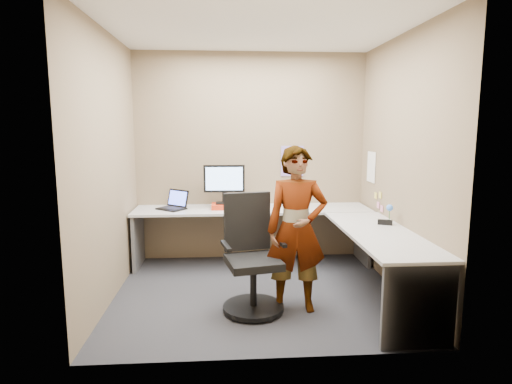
{
  "coord_description": "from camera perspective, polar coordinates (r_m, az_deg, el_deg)",
  "views": [
    {
      "loc": [
        -0.33,
        -4.32,
        1.76
      ],
      "look_at": [
        -0.01,
        0.25,
        1.05
      ],
      "focal_mm": 30.0,
      "sensor_mm": 36.0,
      "label": 1
    }
  ],
  "objects": [
    {
      "name": "monitor",
      "position": [
        5.35,
        -4.26,
        1.49
      ],
      "size": [
        0.51,
        0.15,
        0.49
      ],
      "rotation": [
        0.0,
        0.0,
        -0.01
      ],
      "color": "black",
      "rests_on": "paper_ream"
    },
    {
      "name": "calendar_white",
      "position": [
        5.55,
        15.12,
        3.23
      ],
      "size": [
        0.01,
        0.28,
        0.38
      ],
      "primitive_type": "cube",
      "color": "white",
      "rests_on": "wall_right"
    },
    {
      "name": "wall_back",
      "position": [
        5.65,
        -0.7,
        4.64
      ],
      "size": [
        3.0,
        0.0,
        3.0
      ],
      "primitive_type": "plane",
      "rotation": [
        1.57,
        0.0,
        0.0
      ],
      "color": "#756248",
      "rests_on": "ground"
    },
    {
      "name": "wall_right",
      "position": [
        4.71,
        18.85,
        3.34
      ],
      "size": [
        0.0,
        2.7,
        2.7
      ],
      "primitive_type": "plane",
      "rotation": [
        1.57,
        0.0,
        -1.57
      ],
      "color": "#756248",
      "rests_on": "ground"
    },
    {
      "name": "trackball_mouse",
      "position": [
        5.41,
        -4.77,
        -1.93
      ],
      "size": [
        0.12,
        0.08,
        0.07
      ],
      "color": "#B7B7BC",
      "rests_on": "desk"
    },
    {
      "name": "sticky_note_a",
      "position": [
        5.26,
        16.23,
        -0.4
      ],
      "size": [
        0.01,
        0.07,
        0.07
      ],
      "primitive_type": "cube",
      "color": "#F2E059",
      "rests_on": "wall_right"
    },
    {
      "name": "origami",
      "position": [
        5.37,
        2.73,
        -1.93
      ],
      "size": [
        0.1,
        0.1,
        0.06
      ],
      "primitive_type": "cone",
      "color": "white",
      "rests_on": "desk"
    },
    {
      "name": "sticky_note_d",
      "position": [
        5.41,
        15.67,
        -0.46
      ],
      "size": [
        0.01,
        0.07,
        0.07
      ],
      "primitive_type": "cube",
      "color": "#F2E059",
      "rests_on": "wall_right"
    },
    {
      "name": "ground",
      "position": [
        4.68,
        0.29,
        -13.29
      ],
      "size": [
        3.0,
        3.0,
        0.0
      ],
      "primitive_type": "plane",
      "color": "#232328",
      "rests_on": "ground"
    },
    {
      "name": "ceiling",
      "position": [
        4.43,
        0.32,
        21.04
      ],
      "size": [
        3.0,
        3.0,
        0.0
      ],
      "primitive_type": "plane",
      "rotation": [
        3.14,
        0.0,
        0.0
      ],
      "color": "white",
      "rests_on": "wall_back"
    },
    {
      "name": "wall_left",
      "position": [
        4.5,
        -19.16,
        3.09
      ],
      "size": [
        0.0,
        2.7,
        2.7
      ],
      "primitive_type": "plane",
      "rotation": [
        1.57,
        0.0,
        1.57
      ],
      "color": "#756248",
      "rests_on": "ground"
    },
    {
      "name": "stapler",
      "position": [
        4.7,
        16.83,
        -3.89
      ],
      "size": [
        0.15,
        0.1,
        0.05
      ],
      "primitive_type": "cube",
      "rotation": [
        0.0,
        0.0,
        -0.4
      ],
      "color": "black",
      "rests_on": "desk"
    },
    {
      "name": "laptop",
      "position": [
        5.46,
        -10.84,
        -1.59
      ],
      "size": [
        0.43,
        0.42,
        0.23
      ],
      "rotation": [
        0.0,
        0.0,
        -0.68
      ],
      "color": "black",
      "rests_on": "desk"
    },
    {
      "name": "calendar_purple",
      "position": [
        5.7,
        4.86,
        4.14
      ],
      "size": [
        0.3,
        0.01,
        0.4
      ],
      "primitive_type": "cube",
      "color": "#846BB7",
      "rests_on": "wall_back"
    },
    {
      "name": "desk",
      "position": [
        4.91,
        5.06,
        -5.03
      ],
      "size": [
        2.98,
        2.58,
        0.73
      ],
      "color": "#A5A5A5",
      "rests_on": "ground"
    },
    {
      "name": "sticky_note_b",
      "position": [
        5.33,
        15.98,
        -1.7
      ],
      "size": [
        0.01,
        0.07,
        0.07
      ],
      "primitive_type": "cube",
      "color": "pink",
      "rests_on": "wall_right"
    },
    {
      "name": "flower",
      "position": [
        4.71,
        17.38,
        -2.45
      ],
      "size": [
        0.07,
        0.07,
        0.22
      ],
      "color": "brown",
      "rests_on": "desk"
    },
    {
      "name": "paper_ream",
      "position": [
        5.39,
        -4.22,
        -1.9
      ],
      "size": [
        0.32,
        0.24,
        0.06
      ],
      "primitive_type": "cube",
      "rotation": [
        0.0,
        0.0,
        -0.01
      ],
      "color": "red",
      "rests_on": "desk"
    },
    {
      "name": "person",
      "position": [
        4.08,
        5.44,
        -5.0
      ],
      "size": [
        0.6,
        0.41,
        1.58
      ],
      "primitive_type": "imported",
      "rotation": [
        0.0,
        0.0,
        -0.06
      ],
      "color": "#999399",
      "rests_on": "ground"
    },
    {
      "name": "sticky_note_c",
      "position": [
        5.22,
        16.42,
        -2.15
      ],
      "size": [
        0.01,
        0.07,
        0.07
      ],
      "primitive_type": "cube",
      "color": "pink",
      "rests_on": "wall_right"
    },
    {
      "name": "office_chair",
      "position": [
        4.15,
        -0.6,
        -9.59
      ],
      "size": [
        0.61,
        0.59,
        1.1
      ],
      "rotation": [
        0.0,
        0.0,
        0.2
      ],
      "color": "black",
      "rests_on": "ground"
    }
  ]
}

